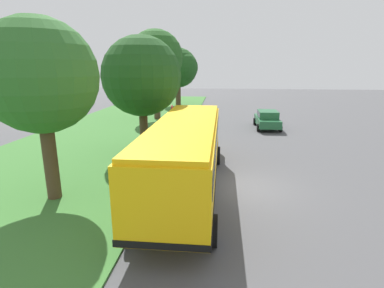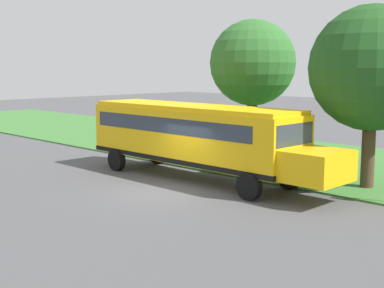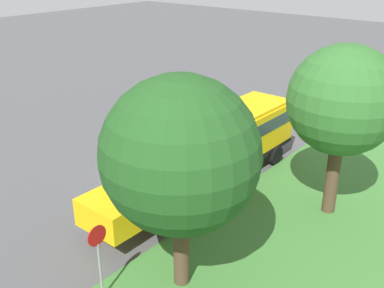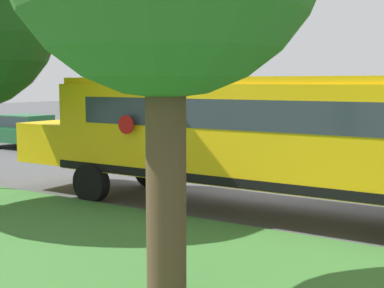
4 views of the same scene
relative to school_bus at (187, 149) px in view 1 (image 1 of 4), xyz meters
name	(u,v)px [view 1 (image 1 of 4)]	position (x,y,z in m)	size (l,w,h in m)	color
ground_plane	(246,187)	(2.61, 0.76, -1.92)	(120.00, 120.00, 0.00)	#4C4C4F
grass_verge	(38,178)	(-7.39, 0.76, -1.88)	(12.00, 80.00, 0.08)	#3D7533
school_bus	(187,149)	(0.00, 0.00, 0.00)	(2.84, 12.42, 3.16)	yellow
car_green_nearest	(267,118)	(5.41, 14.27, -1.05)	(2.02, 4.40, 1.56)	#236038
oak_tree_beside_bus	(40,78)	(-5.37, -1.23, 2.98)	(4.32, 4.32, 7.14)	#4C3826
oak_tree_roadside_mid	(139,76)	(-3.55, 5.92, 2.79)	(4.83, 4.83, 7.14)	#4C3826
oak_tree_far_end	(155,57)	(-5.23, 18.00, 4.24)	(5.37, 5.37, 8.80)	#4C3826
oak_tree_across_road	(179,68)	(-4.37, 28.84, 3.13)	(5.38, 5.25, 7.69)	#4C3826
stop_sign	(172,119)	(-1.99, 8.20, -0.19)	(0.08, 0.68, 2.74)	gray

